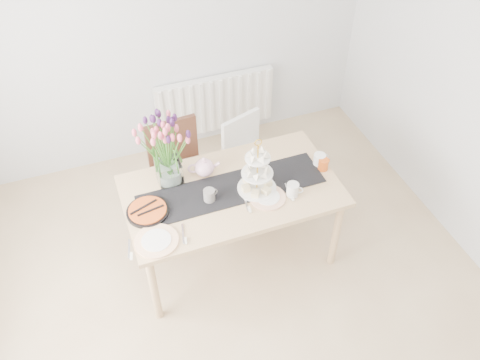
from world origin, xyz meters
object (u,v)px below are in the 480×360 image
object	(u,v)px
mug_white	(293,190)
radiator	(215,104)
chair_brown	(178,164)
mug_grey	(209,195)
cake_stand	(257,177)
teapot	(204,167)
cream_jug	(319,160)
dining_table	(232,196)
plate_left	(156,241)
tulip_vase	(165,144)
mug_orange	(323,164)
tart_tin	(148,211)
chair_white	(248,153)
plate_right	(268,197)

from	to	relation	value
mug_white	radiator	bearing A→B (deg)	118.33
chair_brown	mug_grey	world-z (taller)	chair_brown
cake_stand	teapot	world-z (taller)	cake_stand
cake_stand	cream_jug	world-z (taller)	cake_stand
dining_table	mug_white	xyz separation A→B (m)	(0.40, -0.21, 0.13)
mug_grey	dining_table	bearing A→B (deg)	-5.96
chair_brown	plate_left	xyz separation A→B (m)	(-0.39, -0.95, 0.23)
dining_table	tulip_vase	world-z (taller)	tulip_vase
plate_left	tulip_vase	bearing A→B (deg)	66.48
mug_orange	radiator	bearing A→B (deg)	83.51
radiator	tart_tin	size ratio (longest dim) A/B	3.96
dining_table	cream_jug	distance (m)	0.75
chair_white	mug_white	distance (m)	0.92
cream_jug	plate_right	world-z (taller)	cream_jug
dining_table	mug_orange	world-z (taller)	mug_orange
chair_brown	mug_white	size ratio (longest dim) A/B	8.43
radiator	chair_brown	bearing A→B (deg)	-126.23
tart_tin	chair_white	bearing A→B (deg)	33.03
chair_brown	chair_white	xyz separation A→B (m)	(0.64, -0.01, -0.06)
chair_brown	mug_orange	world-z (taller)	chair_brown
tulip_vase	mug_grey	distance (m)	0.49
plate_right	tulip_vase	bearing A→B (deg)	145.26
mug_grey	plate_right	distance (m)	0.43
tart_tin	plate_right	world-z (taller)	tart_tin
chair_brown	radiator	bearing A→B (deg)	49.61
radiator	tulip_vase	bearing A→B (deg)	-121.67
chair_brown	cake_stand	size ratio (longest dim) A/B	2.11
mug_orange	plate_right	distance (m)	0.54
cake_stand	tulip_vase	bearing A→B (deg)	151.26
dining_table	mug_white	size ratio (longest dim) A/B	15.00
chair_brown	tart_tin	bearing A→B (deg)	-124.00
tart_tin	plate_right	size ratio (longest dim) A/B	1.14
cake_stand	plate_left	world-z (taller)	cake_stand
plate_left	radiator	bearing A→B (deg)	60.71
tart_tin	cake_stand	bearing A→B (deg)	-3.36
chair_white	plate_left	distance (m)	1.42
radiator	cream_jug	bearing A→B (deg)	-75.26
chair_white	cream_jug	distance (m)	0.79
mug_grey	plate_left	xyz separation A→B (m)	(-0.45, -0.24, -0.04)
mug_white	plate_right	xyz separation A→B (m)	(-0.18, 0.03, -0.05)
chair_white	teapot	xyz separation A→B (m)	(-0.52, -0.43, 0.36)
tulip_vase	mug_grey	size ratio (longest dim) A/B	6.52
chair_white	plate_left	bearing A→B (deg)	-156.31
chair_white	plate_left	world-z (taller)	chair_white
teapot	plate_left	world-z (taller)	teapot
cake_stand	tart_tin	distance (m)	0.82
mug_white	chair_brown	bearing A→B (deg)	153.60
chair_white	mug_white	xyz separation A→B (m)	(0.01, -0.86, 0.34)
chair_white	plate_right	distance (m)	0.89
dining_table	plate_left	world-z (taller)	plate_left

